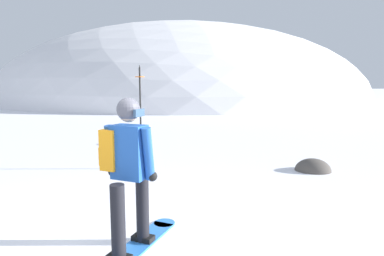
# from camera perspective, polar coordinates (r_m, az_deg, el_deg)

# --- Properties ---
(ridge_peak_main) EXTENTS (39.37, 35.43, 16.51)m
(ridge_peak_main) POSITION_cam_1_polar(r_m,az_deg,el_deg) (37.25, -2.16, 4.78)
(ridge_peak_main) COLOR white
(ridge_peak_main) RESTS_ON ground
(snowboarder_main) EXTENTS (0.66, 1.80, 1.71)m
(snowboarder_main) POSITION_cam_1_polar(r_m,az_deg,el_deg) (3.62, -11.21, -7.44)
(snowboarder_main) COLOR blue
(snowboarder_main) RESTS_ON ground
(piste_marker_near) EXTENTS (0.20, 0.20, 2.27)m
(piste_marker_near) POSITION_cam_1_polar(r_m,az_deg,el_deg) (7.13, -9.01, 2.98)
(piste_marker_near) COLOR black
(piste_marker_near) RESTS_ON ground
(rock_dark) EXTENTS (0.59, 0.50, 0.41)m
(rock_dark) POSITION_cam_1_polar(r_m,az_deg,el_deg) (10.39, -13.00, -2.82)
(rock_dark) COLOR #4C4742
(rock_dark) RESTS_ON ground
(rock_mid) EXTENTS (0.76, 0.65, 0.53)m
(rock_mid) POSITION_cam_1_polar(r_m,az_deg,el_deg) (7.56, 20.38, -7.02)
(rock_mid) COLOR #4C4742
(rock_mid) RESTS_ON ground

